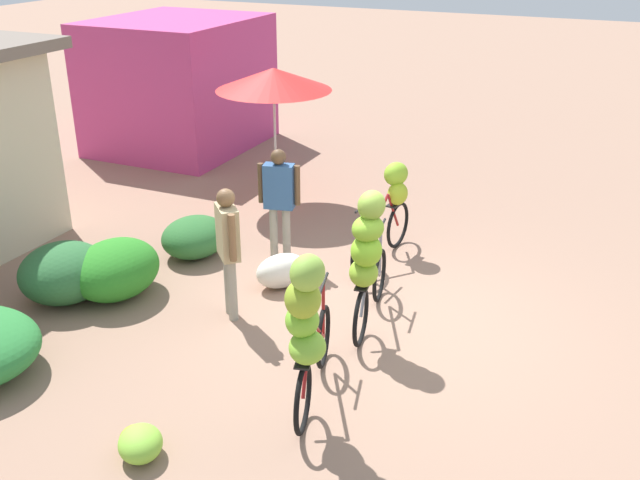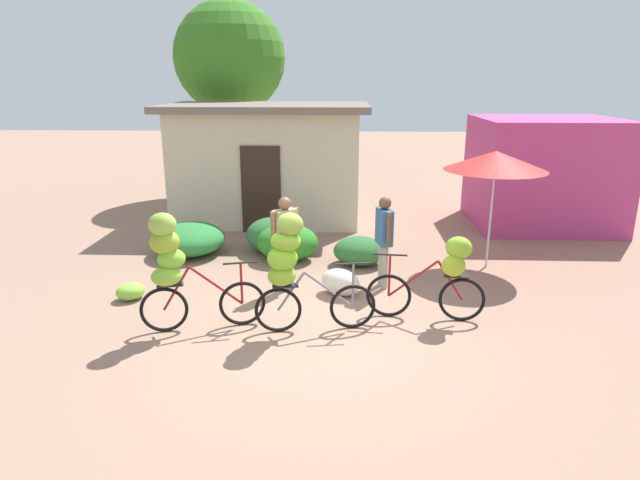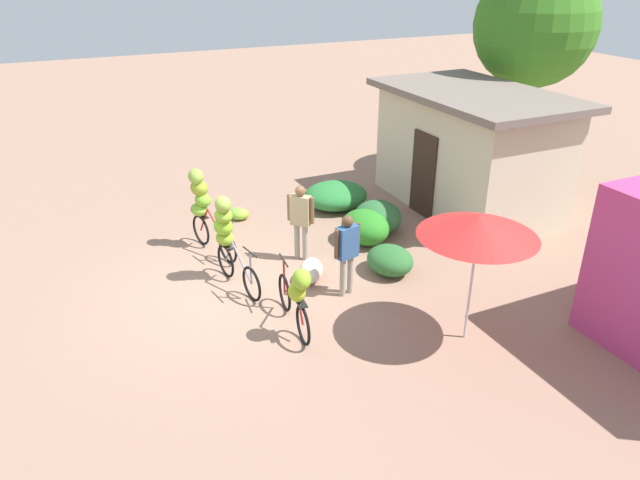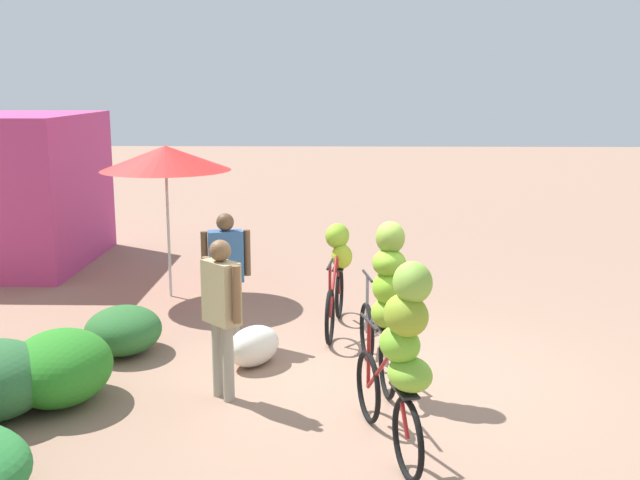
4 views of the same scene
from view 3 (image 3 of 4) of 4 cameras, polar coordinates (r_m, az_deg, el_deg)
The scene contains 15 objects.
ground_plane at distance 11.31m, azimuth -8.42°, elevation -4.69°, with size 60.00×60.00×0.00m, color #95725E.
building_low at distance 14.85m, azimuth 14.24°, elevation 8.47°, with size 4.94×3.05×2.85m.
tree_behind_building at distance 17.29m, azimuth 20.04°, elevation 18.77°, with size 3.19×3.19×5.61m.
hedge_bush_front_left at distance 14.66m, azimuth 1.53°, elevation 4.32°, with size 1.44×1.58×0.62m, color #2C7C37.
hedge_bush_front_right at distance 13.36m, azimuth 5.58°, elevation 2.22°, with size 1.11×1.07×0.72m, color #2E6836.
hedge_bush_mid at distance 12.85m, azimuth 4.37°, elevation 1.26°, with size 1.20×0.99×0.71m, color #2B8224.
hedge_bush_by_door at distance 11.70m, azimuth 6.77°, elevation -1.94°, with size 1.00×0.88×0.54m, color #2D672F.
market_umbrella at distance 9.18m, azimuth 15.04°, elevation 1.36°, with size 1.85×1.85×2.20m.
bicycle_leftmost at distance 12.55m, azimuth -11.24°, elevation 3.41°, with size 1.72×0.62×1.74m.
bicycle_near_pile at distance 11.12m, azimuth -8.95°, elevation 0.61°, with size 1.71×0.47×1.75m.
bicycle_center_loaded at distance 9.59m, azimuth -2.26°, elevation -5.28°, with size 1.74×0.40×1.29m.
banana_pile_on_ground at distance 14.15m, azimuth -7.79°, elevation 2.50°, with size 0.60×0.59×0.28m.
produce_sack at distance 11.35m, azimuth -0.88°, elevation -2.97°, with size 0.70×0.44×0.44m, color silver.
person_vendor at distance 10.58m, azimuth 2.63°, elevation -0.71°, with size 0.29×0.57×1.58m.
person_bystander at distance 11.85m, azimuth -1.88°, elevation 2.41°, with size 0.44×0.42×1.61m.
Camera 3 is at (9.41, -2.60, 5.70)m, focal length 33.17 mm.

